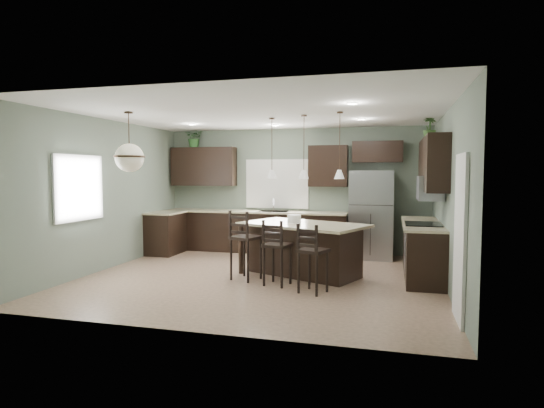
{
  "coord_description": "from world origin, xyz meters",
  "views": [
    {
      "loc": [
        2.18,
        -7.4,
        1.81
      ],
      "look_at": [
        0.1,
        0.4,
        1.25
      ],
      "focal_mm": 30.0,
      "sensor_mm": 36.0,
      "label": 1
    }
  ],
  "objects_px": {
    "serving_dish": "(294,219)",
    "plant_back_left": "(195,137)",
    "bar_stool_left": "(246,245)",
    "bar_stool_center": "(277,252)",
    "bar_stool_right": "(313,258)",
    "kitchen_island": "(303,250)",
    "refrigerator": "(371,215)"
  },
  "relations": [
    {
      "from": "serving_dish",
      "to": "plant_back_left",
      "type": "xyz_separation_m",
      "value": [
        -2.86,
        2.12,
        1.64
      ]
    },
    {
      "from": "refrigerator",
      "to": "plant_back_left",
      "type": "relative_size",
      "value": 3.96
    },
    {
      "from": "serving_dish",
      "to": "plant_back_left",
      "type": "bearing_deg",
      "value": 143.38
    },
    {
      "from": "serving_dish",
      "to": "bar_stool_right",
      "type": "relative_size",
      "value": 0.23
    },
    {
      "from": "bar_stool_right",
      "to": "plant_back_left",
      "type": "relative_size",
      "value": 2.26
    },
    {
      "from": "bar_stool_center",
      "to": "bar_stool_right",
      "type": "distance_m",
      "value": 0.71
    },
    {
      "from": "serving_dish",
      "to": "bar_stool_center",
      "type": "bearing_deg",
      "value": -96.08
    },
    {
      "from": "refrigerator",
      "to": "plant_back_left",
      "type": "xyz_separation_m",
      "value": [
        -4.11,
        0.2,
        1.71
      ]
    },
    {
      "from": "bar_stool_right",
      "to": "bar_stool_left",
      "type": "bearing_deg",
      "value": 176.82
    },
    {
      "from": "serving_dish",
      "to": "bar_stool_right",
      "type": "distance_m",
      "value": 1.37
    },
    {
      "from": "bar_stool_right",
      "to": "plant_back_left",
      "type": "xyz_separation_m",
      "value": [
        -3.4,
        3.29,
        2.11
      ]
    },
    {
      "from": "bar_stool_left",
      "to": "plant_back_left",
      "type": "height_order",
      "value": "plant_back_left"
    },
    {
      "from": "bar_stool_left",
      "to": "bar_stool_right",
      "type": "xyz_separation_m",
      "value": [
        1.24,
        -0.55,
        -0.06
      ]
    },
    {
      "from": "refrigerator",
      "to": "serving_dish",
      "type": "relative_size",
      "value": 7.71
    },
    {
      "from": "serving_dish",
      "to": "bar_stool_center",
      "type": "height_order",
      "value": "bar_stool_center"
    },
    {
      "from": "refrigerator",
      "to": "plant_back_left",
      "type": "height_order",
      "value": "plant_back_left"
    },
    {
      "from": "bar_stool_right",
      "to": "bar_stool_center",
      "type": "bearing_deg",
      "value": 174.22
    },
    {
      "from": "refrigerator",
      "to": "bar_stool_right",
      "type": "bearing_deg",
      "value": -103.0
    },
    {
      "from": "serving_dish",
      "to": "plant_back_left",
      "type": "height_order",
      "value": "plant_back_left"
    },
    {
      "from": "refrigerator",
      "to": "plant_back_left",
      "type": "bearing_deg",
      "value": 177.21
    },
    {
      "from": "bar_stool_left",
      "to": "kitchen_island",
      "type": "bearing_deg",
      "value": 51.34
    },
    {
      "from": "bar_stool_center",
      "to": "bar_stool_right",
      "type": "height_order",
      "value": "bar_stool_center"
    },
    {
      "from": "bar_stool_center",
      "to": "bar_stool_right",
      "type": "relative_size",
      "value": 1.01
    },
    {
      "from": "kitchen_island",
      "to": "bar_stool_left",
      "type": "distance_m",
      "value": 1.04
    },
    {
      "from": "kitchen_island",
      "to": "bar_stool_right",
      "type": "relative_size",
      "value": 2.0
    },
    {
      "from": "serving_dish",
      "to": "plant_back_left",
      "type": "distance_m",
      "value": 3.92
    },
    {
      "from": "kitchen_island",
      "to": "bar_stool_right",
      "type": "height_order",
      "value": "bar_stool_right"
    },
    {
      "from": "serving_dish",
      "to": "bar_stool_right",
      "type": "bearing_deg",
      "value": -65.14
    },
    {
      "from": "refrigerator",
      "to": "kitchen_island",
      "type": "bearing_deg",
      "value": -118.12
    },
    {
      "from": "kitchen_island",
      "to": "plant_back_left",
      "type": "distance_m",
      "value": 4.34
    },
    {
      "from": "kitchen_island",
      "to": "bar_stool_center",
      "type": "distance_m",
      "value": 0.82
    },
    {
      "from": "kitchen_island",
      "to": "bar_stool_left",
      "type": "xyz_separation_m",
      "value": [
        -0.88,
        -0.54,
        0.13
      ]
    }
  ]
}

